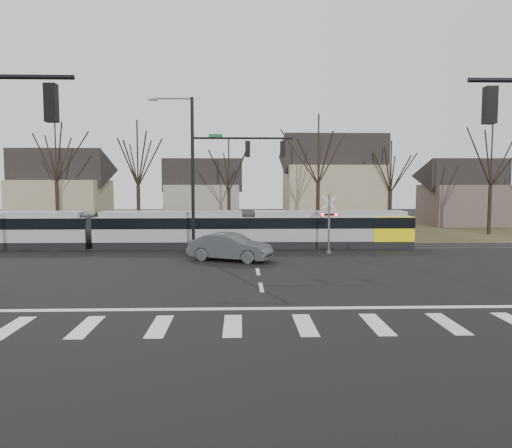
{
  "coord_description": "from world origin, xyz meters",
  "views": [
    {
      "loc": [
        -0.96,
        -20.14,
        4.7
      ],
      "look_at": [
        0.0,
        9.0,
        2.3
      ],
      "focal_mm": 35.0,
      "sensor_mm": 36.0,
      "label": 1
    }
  ],
  "objects": [
    {
      "name": "signal_pole_far",
      "position": [
        -2.41,
        12.5,
        5.7
      ],
      "size": [
        9.28,
        0.44,
        10.2
      ],
      "color": "black",
      "rests_on": "ground"
    },
    {
      "name": "sedan",
      "position": [
        -1.54,
        9.87,
        0.84
      ],
      "size": [
        5.31,
        6.31,
        1.67
      ],
      "primitive_type": "imported",
      "rotation": [
        0.0,
        0.0,
        1.19
      ],
      "color": "#424548",
      "rests_on": "ground"
    },
    {
      "name": "ground",
      "position": [
        0.0,
        0.0,
        0.0
      ],
      "size": [
        140.0,
        140.0,
        0.0
      ],
      "primitive_type": "plane",
      "color": "black"
    },
    {
      "name": "tree_row",
      "position": [
        2.0,
        26.0,
        5.0
      ],
      "size": [
        59.2,
        7.2,
        10.0
      ],
      "color": "black",
      "rests_on": "ground"
    },
    {
      "name": "house_c",
      "position": [
        9.0,
        33.0,
        5.23
      ],
      "size": [
        10.8,
        8.64,
        10.1
      ],
      "color": "gray",
      "rests_on": "ground"
    },
    {
      "name": "rail_pair",
      "position": [
        0.0,
        15.8,
        0.03
      ],
      "size": [
        90.0,
        1.52,
        0.06
      ],
      "color": "#59595E",
      "rests_on": "ground"
    },
    {
      "name": "lane_dashes",
      "position": [
        0.0,
        16.0,
        0.01
      ],
      "size": [
        0.18,
        30.0,
        0.01
      ],
      "color": "silver",
      "rests_on": "ground"
    },
    {
      "name": "stop_line",
      "position": [
        0.0,
        -1.8,
        0.01
      ],
      "size": [
        28.0,
        0.35,
        0.01
      ],
      "primitive_type": "cube",
      "color": "silver",
      "rests_on": "ground"
    },
    {
      "name": "tram",
      "position": [
        -5.97,
        16.0,
        1.45
      ],
      "size": [
        35.08,
        2.6,
        2.66
      ],
      "color": "gray",
      "rests_on": "ground"
    },
    {
      "name": "house_a",
      "position": [
        -20.0,
        34.0,
        4.46
      ],
      "size": [
        9.72,
        8.64,
        8.6
      ],
      "color": "gray",
      "rests_on": "ground"
    },
    {
      "name": "house_d",
      "position": [
        24.0,
        35.0,
        3.97
      ],
      "size": [
        8.64,
        7.56,
        7.65
      ],
      "color": "brown",
      "rests_on": "ground"
    },
    {
      "name": "crosswalk",
      "position": [
        0.0,
        -4.0,
        0.01
      ],
      "size": [
        27.0,
        2.6,
        0.01
      ],
      "color": "silver",
      "rests_on": "ground"
    },
    {
      "name": "house_b",
      "position": [
        -5.0,
        36.0,
        3.97
      ],
      "size": [
        8.64,
        7.56,
        7.65
      ],
      "color": "gray",
      "rests_on": "ground"
    },
    {
      "name": "grass_verge",
      "position": [
        0.0,
        32.0,
        0.01
      ],
      "size": [
        140.0,
        28.0,
        0.01
      ],
      "primitive_type": "cube",
      "color": "#38331E",
      "rests_on": "ground"
    },
    {
      "name": "rail_crossing_signal",
      "position": [
        5.0,
        12.79,
        1.89
      ],
      "size": [
        1.08,
        0.36,
        4.0
      ],
      "color": "#59595B",
      "rests_on": "ground"
    }
  ]
}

